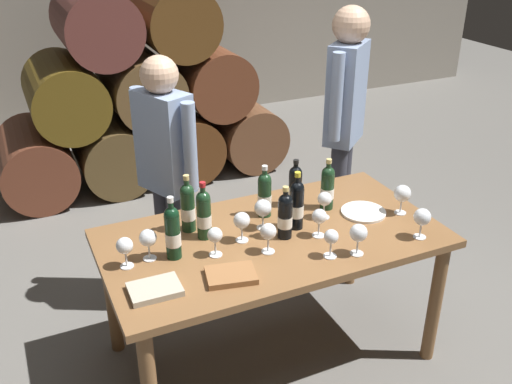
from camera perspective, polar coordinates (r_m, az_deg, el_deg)
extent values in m
plane|color=#66635E|center=(3.36, 1.48, -15.46)|extent=(14.00, 14.00, 0.00)
cylinder|color=brown|center=(5.21, -20.94, 2.76)|extent=(0.60, 0.90, 0.60)
cylinder|color=brown|center=(5.27, -14.18, 4.01)|extent=(0.60, 0.90, 0.60)
cylinder|color=#542E14|center=(5.40, -7.65, 5.16)|extent=(0.60, 0.90, 0.60)
cylinder|color=brown|center=(5.60, -1.48, 6.18)|extent=(0.60, 0.90, 0.60)
cylinder|color=#584313|center=(5.06, -18.39, 9.08)|extent=(0.60, 0.90, 0.60)
cylinder|color=brown|center=(5.15, -11.40, 10.23)|extent=(0.60, 0.90, 0.60)
cylinder|color=brown|center=(5.33, -4.72, 11.18)|extent=(0.60, 0.90, 0.60)
cylinder|color=brown|center=(4.97, -15.61, 15.69)|extent=(0.60, 0.90, 0.60)
cylinder|color=#553516|center=(5.11, -8.40, 16.62)|extent=(0.60, 0.90, 0.60)
cube|color=brown|center=(2.92, 1.65, -4.59)|extent=(1.70, 0.90, 0.04)
cylinder|color=brown|center=(3.24, 17.25, -10.44)|extent=(0.07, 0.07, 0.72)
cylinder|color=brown|center=(3.25, -14.09, -9.90)|extent=(0.07, 0.07, 0.72)
cylinder|color=brown|center=(3.74, 9.57, -4.16)|extent=(0.07, 0.07, 0.72)
cylinder|color=#19381E|center=(2.85, -5.15, -2.61)|extent=(0.07, 0.07, 0.21)
sphere|color=#19381E|center=(2.79, -5.24, -0.61)|extent=(0.07, 0.07, 0.07)
cylinder|color=#19381E|center=(2.78, -5.27, -0.10)|extent=(0.03, 0.03, 0.07)
cylinder|color=#B21E23|center=(2.76, -5.30, 0.74)|extent=(0.03, 0.03, 0.02)
cylinder|color=silver|center=(2.85, -5.14, -2.80)|extent=(0.07, 0.07, 0.06)
cylinder|color=#19381E|center=(3.13, 7.04, 0.08)|extent=(0.07, 0.07, 0.20)
sphere|color=#19381E|center=(3.09, 7.15, 1.86)|extent=(0.07, 0.07, 0.07)
cylinder|color=#19381E|center=(3.08, 7.17, 2.30)|extent=(0.03, 0.03, 0.06)
cylinder|color=tan|center=(3.06, 7.22, 3.04)|extent=(0.03, 0.03, 0.02)
cylinder|color=silver|center=(3.14, 7.03, -0.09)|extent=(0.07, 0.07, 0.06)
cylinder|color=black|center=(3.15, 3.88, 0.24)|extent=(0.07, 0.07, 0.19)
sphere|color=black|center=(3.11, 3.94, 1.91)|extent=(0.07, 0.07, 0.07)
cylinder|color=black|center=(3.10, 3.95, 2.31)|extent=(0.03, 0.03, 0.06)
cylinder|color=black|center=(3.08, 3.98, 3.00)|extent=(0.03, 0.03, 0.02)
cylinder|color=silver|center=(3.15, 3.88, 0.09)|extent=(0.07, 0.07, 0.06)
cylinder|color=black|center=(2.93, 4.02, -1.64)|extent=(0.07, 0.07, 0.22)
sphere|color=black|center=(2.87, 4.09, 0.38)|extent=(0.07, 0.07, 0.07)
cylinder|color=black|center=(2.86, 4.11, 0.89)|extent=(0.03, 0.03, 0.07)
cylinder|color=gold|center=(2.84, 4.14, 1.74)|extent=(0.03, 0.03, 0.02)
cylinder|color=silver|center=(2.93, 4.01, -1.83)|extent=(0.07, 0.07, 0.07)
cylinder|color=#19381E|center=(3.04, 0.85, -0.62)|extent=(0.07, 0.07, 0.20)
sphere|color=#19381E|center=(2.99, 0.86, 1.20)|extent=(0.07, 0.07, 0.07)
cylinder|color=#19381E|center=(2.98, 0.87, 1.64)|extent=(0.03, 0.03, 0.06)
cylinder|color=silver|center=(2.96, 0.87, 2.40)|extent=(0.03, 0.03, 0.02)
cylinder|color=silver|center=(3.04, 0.85, -0.79)|extent=(0.07, 0.07, 0.06)
cylinder|color=#19381E|center=(2.92, -6.72, -1.90)|extent=(0.07, 0.07, 0.21)
sphere|color=#19381E|center=(2.86, -6.84, 0.09)|extent=(0.07, 0.07, 0.07)
cylinder|color=#19381E|center=(2.85, -6.87, 0.59)|extent=(0.03, 0.03, 0.07)
cylinder|color=tan|center=(2.83, -6.92, 1.43)|extent=(0.03, 0.03, 0.02)
cylinder|color=silver|center=(2.92, -6.71, -2.08)|extent=(0.07, 0.07, 0.06)
cylinder|color=black|center=(2.84, 2.88, -2.75)|extent=(0.07, 0.07, 0.19)
sphere|color=black|center=(2.80, 2.92, -0.90)|extent=(0.07, 0.07, 0.07)
cylinder|color=black|center=(2.78, 2.94, -0.45)|extent=(0.03, 0.03, 0.06)
cylinder|color=tan|center=(2.77, 2.96, 0.32)|extent=(0.03, 0.03, 0.02)
cylinder|color=silver|center=(2.85, 2.87, -2.92)|extent=(0.07, 0.07, 0.06)
cylinder|color=black|center=(2.70, -8.19, -4.38)|extent=(0.07, 0.07, 0.22)
sphere|color=black|center=(2.65, -8.35, -2.21)|extent=(0.07, 0.07, 0.07)
cylinder|color=black|center=(2.63, -8.39, -1.66)|extent=(0.03, 0.03, 0.07)
cylinder|color=silver|center=(2.61, -8.46, -0.75)|extent=(0.03, 0.03, 0.03)
cylinder|color=silver|center=(2.71, -8.18, -4.58)|extent=(0.07, 0.07, 0.07)
cylinder|color=white|center=(2.76, -10.43, -6.46)|extent=(0.06, 0.06, 0.00)
cylinder|color=white|center=(2.74, -10.50, -5.76)|extent=(0.01, 0.01, 0.07)
sphere|color=white|center=(2.70, -10.63, -4.46)|extent=(0.08, 0.08, 0.08)
cylinder|color=white|center=(2.77, 1.20, -5.88)|extent=(0.06, 0.06, 0.00)
cylinder|color=white|center=(2.75, 1.20, -5.18)|extent=(0.01, 0.01, 0.07)
sphere|color=white|center=(2.71, 1.22, -3.90)|extent=(0.08, 0.08, 0.08)
cylinder|color=white|center=(2.75, -4.01, -6.18)|extent=(0.06, 0.06, 0.00)
cylinder|color=white|center=(2.73, -4.04, -5.48)|extent=(0.01, 0.01, 0.07)
sphere|color=white|center=(2.69, -4.08, -4.24)|extent=(0.07, 0.07, 0.07)
cylinder|color=white|center=(3.00, 15.83, -4.28)|extent=(0.06, 0.06, 0.00)
cylinder|color=white|center=(2.98, 15.92, -3.62)|extent=(0.01, 0.01, 0.07)
sphere|color=white|center=(2.94, 16.10, -2.38)|extent=(0.09, 0.09, 0.09)
cylinder|color=white|center=(2.96, 0.68, -3.54)|extent=(0.06, 0.06, 0.00)
cylinder|color=white|center=(2.94, 0.68, -2.86)|extent=(0.01, 0.01, 0.07)
sphere|color=white|center=(2.91, 0.69, -1.58)|extent=(0.09, 0.09, 0.09)
cylinder|color=white|center=(2.91, 6.17, -4.28)|extent=(0.06, 0.06, 0.00)
cylinder|color=white|center=(2.89, 6.21, -3.60)|extent=(0.01, 0.01, 0.07)
sphere|color=white|center=(2.86, 6.27, -2.40)|extent=(0.07, 0.07, 0.07)
cylinder|color=white|center=(2.79, 9.91, -5.99)|extent=(0.06, 0.06, 0.00)
cylinder|color=white|center=(2.77, 9.97, -5.30)|extent=(0.01, 0.01, 0.07)
sphere|color=white|center=(2.74, 10.09, -3.99)|extent=(0.08, 0.08, 0.08)
cylinder|color=white|center=(3.20, 14.03, -1.99)|extent=(0.06, 0.06, 0.00)
cylinder|color=white|center=(3.18, 14.11, -1.36)|extent=(0.01, 0.01, 0.07)
sphere|color=white|center=(3.15, 14.26, -0.13)|extent=(0.09, 0.09, 0.09)
cylinder|color=white|center=(3.08, 6.68, -2.48)|extent=(0.06, 0.06, 0.00)
cylinder|color=white|center=(3.06, 6.71, -1.82)|extent=(0.01, 0.01, 0.07)
sphere|color=white|center=(3.03, 6.78, -0.67)|extent=(0.07, 0.07, 0.07)
cylinder|color=white|center=(2.73, -12.62, -7.15)|extent=(0.06, 0.06, 0.00)
cylinder|color=white|center=(2.71, -12.70, -6.45)|extent=(0.01, 0.01, 0.07)
sphere|color=white|center=(2.67, -12.85, -5.18)|extent=(0.08, 0.08, 0.08)
cylinder|color=white|center=(2.86, -1.39, -4.78)|extent=(0.06, 0.06, 0.00)
cylinder|color=white|center=(2.84, -1.40, -4.09)|extent=(0.01, 0.01, 0.07)
sphere|color=white|center=(2.80, -1.42, -2.81)|extent=(0.08, 0.08, 0.08)
cylinder|color=white|center=(2.76, 7.31, -6.29)|extent=(0.06, 0.06, 0.00)
cylinder|color=white|center=(2.74, 7.36, -5.58)|extent=(0.01, 0.01, 0.07)
sphere|color=white|center=(2.70, 7.44, -4.38)|extent=(0.07, 0.07, 0.07)
cube|color=#936038|center=(2.59, -2.49, -8.20)|extent=(0.25, 0.20, 0.03)
cube|color=#B2A893|center=(2.53, -9.95, -9.45)|extent=(0.22, 0.17, 0.03)
cylinder|color=white|center=(3.15, 10.58, -1.98)|extent=(0.24, 0.24, 0.01)
cylinder|color=#383842|center=(4.07, 8.40, -0.31)|extent=(0.11, 0.11, 0.85)
cylinder|color=#383842|center=(3.98, 7.93, -0.96)|extent=(0.11, 0.11, 0.85)
cube|color=#8499BC|center=(3.75, 8.90, 9.59)|extent=(0.36, 0.34, 0.64)
cylinder|color=#8499BC|center=(3.93, 9.84, 10.81)|extent=(0.08, 0.08, 0.54)
cylinder|color=#8499BC|center=(3.55, 7.94, 9.22)|extent=(0.08, 0.08, 0.54)
sphere|color=tan|center=(3.65, 9.38, 15.97)|extent=(0.23, 0.23, 0.23)
cylinder|color=#383842|center=(3.62, -8.86, -4.83)|extent=(0.11, 0.11, 0.77)
cylinder|color=#383842|center=(3.54, -7.69, -5.45)|extent=(0.11, 0.11, 0.77)
cube|color=#8499BC|center=(3.28, -9.04, 4.91)|extent=(0.30, 0.37, 0.58)
cylinder|color=#8499BC|center=(3.43, -11.39, 6.17)|extent=(0.08, 0.08, 0.49)
cylinder|color=#8499BC|center=(3.12, -6.55, 4.50)|extent=(0.08, 0.08, 0.49)
sphere|color=tan|center=(3.16, -9.54, 11.35)|extent=(0.21, 0.21, 0.21)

